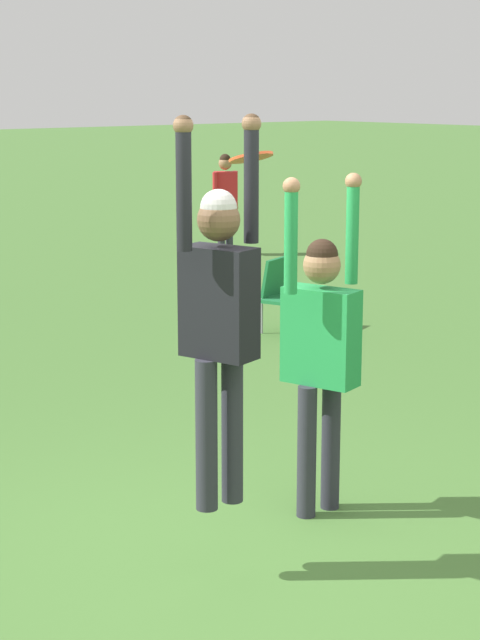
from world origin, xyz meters
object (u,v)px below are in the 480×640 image
(person_jumping, at_px, (219,305))
(person_defending, at_px, (321,338))
(camping_chair_3, at_px, (284,291))
(person_spectator_near, at_px, (225,195))
(frisbee, at_px, (251,157))

(person_jumping, relative_size, person_defending, 0.99)
(person_jumping, distance_m, camping_chair_3, 6.13)
(person_spectator_near, bearing_deg, frisbee, -90.68)
(person_defending, xyz_separation_m, frisbee, (-0.62, -0.06, 1.13))
(person_jumping, xyz_separation_m, frisbee, (0.41, 0.22, 0.75))
(person_jumping, distance_m, person_defending, 1.14)
(person_defending, distance_m, frisbee, 1.29)
(frisbee, xyz_separation_m, person_spectator_near, (7.01, 8.77, -1.31))
(frisbee, distance_m, person_spectator_near, 11.30)
(person_jumping, bearing_deg, camping_chair_3, -60.91)
(person_jumping, relative_size, person_spectator_near, 1.30)
(camping_chair_3, bearing_deg, person_spectator_near, -142.42)
(camping_chair_3, bearing_deg, frisbee, 25.95)
(person_jumping, bearing_deg, frisbee, -76.79)
(person_jumping, xyz_separation_m, camping_chair_3, (4.33, 4.21, -1.05))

